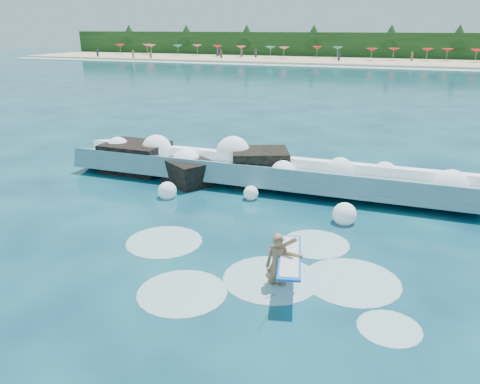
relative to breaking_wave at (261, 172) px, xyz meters
The scene contains 11 objects.
ground 6.50m from the breaking_wave, 97.14° to the right, with size 200.00×200.00×0.00m, color #082541.
beach 71.57m from the breaking_wave, 90.64° to the left, with size 140.00×20.00×0.40m, color tan.
wet_band 60.58m from the breaking_wave, 90.76° to the left, with size 140.00×5.00×0.08m, color silver.
treeline 81.60m from the breaking_wave, 90.57° to the left, with size 140.00×4.00×5.00m, color black.
breaking_wave is the anchor object (origin of this frame).
rock_cluster 3.23m from the breaking_wave, behind, with size 8.45×3.68×1.58m.
surfer_with_board 8.07m from the breaking_wave, 69.04° to the right, with size 1.14×2.90×1.70m.
wave_spray 0.67m from the breaking_wave, 158.10° to the right, with size 15.00×4.34×1.92m.
surf_foam 7.27m from the breaking_wave, 71.84° to the right, with size 8.51×5.95×0.13m.
beach_umbrellas 73.54m from the breaking_wave, 90.64° to the left, with size 111.46×6.76×0.50m.
beachgoers 68.69m from the breaking_wave, 94.23° to the left, with size 108.18×13.94×1.91m.
Camera 1 is at (6.27, -11.03, 6.13)m, focal length 35.00 mm.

